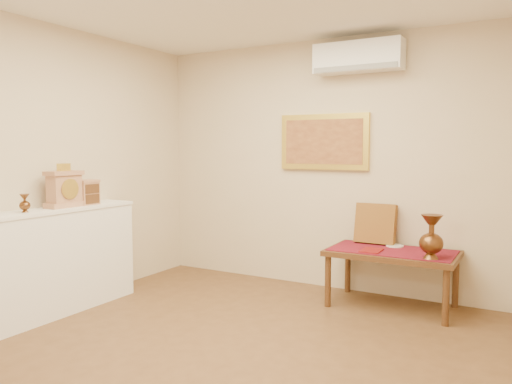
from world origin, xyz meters
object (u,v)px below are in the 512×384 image
Objects in this scene: mantel_clock at (65,189)px; display_ledge at (39,265)px; wooden_chest at (87,192)px; low_table at (392,258)px; brass_urn_tall at (432,232)px.

display_ledge is at bearing -92.84° from mantel_clock.
mantel_clock is at bearing -92.93° from wooden_chest.
mantel_clock is 3.17m from low_table.
display_ledge is 4.93× the size of mantel_clock.
brass_urn_tall is 0.54m from low_table.
display_ledge is 0.73m from mantel_clock.
low_table is (-0.39, 0.20, -0.31)m from brass_urn_tall.
mantel_clock is (-3.05, -1.38, 0.36)m from brass_urn_tall.
wooden_chest is (0.01, 0.25, -0.05)m from mantel_clock.
brass_urn_tall is 3.37m from mantel_clock.
brass_urn_tall is at bearing 24.39° from mantel_clock.
display_ledge is at bearing -151.33° from brass_urn_tall.
display_ledge is (-3.06, -1.68, -0.30)m from brass_urn_tall.
wooden_chest reaches higher than brass_urn_tall.
wooden_chest is at bearing 87.12° from display_ledge.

